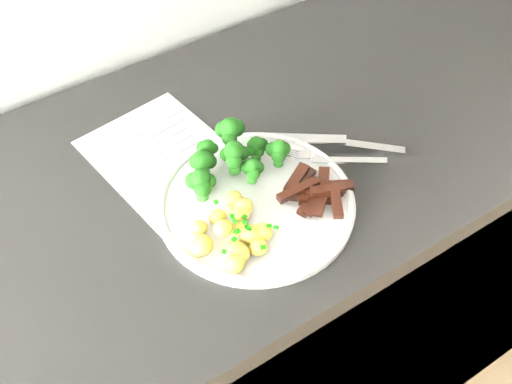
% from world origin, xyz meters
% --- Properties ---
extents(counter, '(2.42, 0.60, 0.91)m').
position_xyz_m(counter, '(0.06, 1.67, 0.45)').
color(counter, black).
rests_on(counter, ground).
extents(recipe_paper, '(0.22, 0.29, 0.00)m').
position_xyz_m(recipe_paper, '(-0.10, 1.73, 0.91)').
color(recipe_paper, white).
rests_on(recipe_paper, counter).
extents(plate, '(0.29, 0.29, 0.02)m').
position_xyz_m(plate, '(-0.04, 1.57, 0.92)').
color(plate, white).
rests_on(plate, counter).
extents(broccoli, '(0.17, 0.11, 0.07)m').
position_xyz_m(broccoli, '(-0.04, 1.64, 0.95)').
color(broccoli, '#216319').
rests_on(broccoli, plate).
extents(potatoes, '(0.11, 0.12, 0.04)m').
position_xyz_m(potatoes, '(-0.11, 1.53, 0.93)').
color(potatoes, '#F2E156').
rests_on(potatoes, plate).
extents(beef_strips, '(0.12, 0.12, 0.03)m').
position_xyz_m(beef_strips, '(0.04, 1.53, 0.93)').
color(beef_strips, black).
rests_on(beef_strips, plate).
extents(fork, '(0.14, 0.12, 0.02)m').
position_xyz_m(fork, '(0.10, 1.57, 0.93)').
color(fork, '#BDBDC1').
rests_on(fork, plate).
extents(knife, '(0.18, 0.15, 0.02)m').
position_xyz_m(knife, '(0.15, 1.59, 0.92)').
color(knife, '#BDBDC1').
rests_on(knife, plate).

